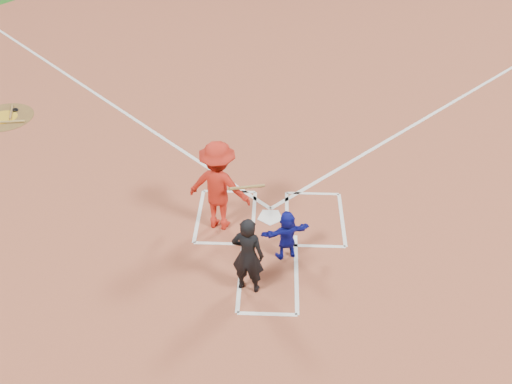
{
  "coord_description": "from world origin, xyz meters",
  "views": [
    {
      "loc": [
        0.08,
        -9.81,
        8.02
      ],
      "look_at": [
        -0.3,
        -0.4,
        1.0
      ],
      "focal_mm": 40.0,
      "sensor_mm": 36.0,
      "label": 1
    }
  ],
  "objects_px": {
    "home_plate": "(270,217)",
    "batter_at_plate": "(219,186)",
    "catcher": "(287,235)",
    "umpire": "(248,255)",
    "on_deck_circle": "(3,117)"
  },
  "relations": [
    {
      "from": "umpire",
      "to": "batter_at_plate",
      "type": "bearing_deg",
      "value": -55.7
    },
    {
      "from": "home_plate",
      "to": "batter_at_plate",
      "type": "distance_m",
      "value": 1.52
    },
    {
      "from": "home_plate",
      "to": "batter_at_plate",
      "type": "xyz_separation_m",
      "value": [
        -1.08,
        -0.29,
        1.02
      ]
    },
    {
      "from": "on_deck_circle",
      "to": "umpire",
      "type": "relative_size",
      "value": 1.01
    },
    {
      "from": "on_deck_circle",
      "to": "batter_at_plate",
      "type": "bearing_deg",
      "value": -34.09
    },
    {
      "from": "home_plate",
      "to": "catcher",
      "type": "height_order",
      "value": "catcher"
    },
    {
      "from": "home_plate",
      "to": "catcher",
      "type": "relative_size",
      "value": 0.54
    },
    {
      "from": "batter_at_plate",
      "to": "catcher",
      "type": "bearing_deg",
      "value": -32.94
    },
    {
      "from": "on_deck_circle",
      "to": "umpire",
      "type": "bearing_deg",
      "value": -40.87
    },
    {
      "from": "home_plate",
      "to": "umpire",
      "type": "height_order",
      "value": "umpire"
    },
    {
      "from": "catcher",
      "to": "umpire",
      "type": "relative_size",
      "value": 0.66
    },
    {
      "from": "umpire",
      "to": "batter_at_plate",
      "type": "distance_m",
      "value": 1.99
    },
    {
      "from": "umpire",
      "to": "batter_at_plate",
      "type": "xyz_separation_m",
      "value": [
        -0.7,
        1.86,
        0.19
      ]
    },
    {
      "from": "umpire",
      "to": "home_plate",
      "type": "bearing_deg",
      "value": -86.43
    },
    {
      "from": "catcher",
      "to": "umpire",
      "type": "bearing_deg",
      "value": 32.21
    }
  ]
}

